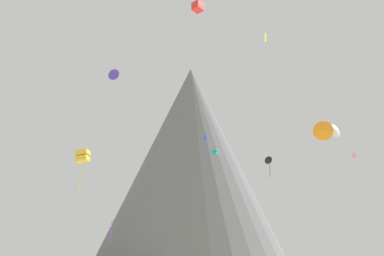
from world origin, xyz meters
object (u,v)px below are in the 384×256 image
Objects in this scene: kite_blue_mid at (206,141)px; kite_pink_mid at (354,155)px; kite_orange_mid at (323,131)px; kite_black_mid at (268,160)px; kite_teal_mid at (215,152)px; kite_indigo_high at (114,75)px; kite_white_mid at (336,131)px; kite_violet_low at (112,227)px; kite_gold_mid at (83,156)px; kite_red_high at (198,7)px; kite_yellow_high at (265,38)px; rock_massif at (189,171)px.

kite_blue_mid is 3.76× the size of kite_pink_mid.
kite_black_mid is at bearing 119.28° from kite_orange_mid.
kite_teal_mid is 0.32× the size of kite_blue_mid.
kite_teal_mid is 28.74m from kite_indigo_high.
kite_pink_mid is at bearing -3.57° from kite_white_mid.
kite_violet_low is at bearing -25.04° from kite_teal_mid.
kite_teal_mid is (-11.54, -15.88, -2.51)m from kite_black_mid.
kite_blue_mid reaches higher than kite_gold_mid.
kite_blue_mid is (15.75, -20.81, 11.42)m from kite_violet_low.
kite_red_high is 1.15× the size of kite_yellow_high.
kite_teal_mid is at bearing -90.74° from rock_massif.
rock_massif is 76.23m from kite_red_high.
kite_violet_low is 1.35× the size of kite_blue_mid.
kite_pink_mid is at bearing -52.81° from kite_gold_mid.
kite_white_mid reaches higher than kite_gold_mid.
rock_massif is at bearing -58.65° from kite_teal_mid.
rock_massif is 30.47× the size of kite_orange_mid.
kite_blue_mid reaches higher than kite_black_mid.
kite_red_high is 20.03m from kite_teal_mid.
kite_blue_mid is at bearing -40.71° from kite_gold_mid.
kite_red_high is at bearing -82.48° from kite_black_mid.
kite_red_high is 33.40m from kite_white_mid.
kite_yellow_high is (11.14, 4.04, 20.06)m from kite_blue_mid.
kite_orange_mid is 0.52× the size of kite_gold_mid.
kite_violet_low is 43.97m from kite_red_high.
kite_red_high is (-14.30, -21.77, 16.43)m from kite_black_mid.
kite_yellow_high is at bearing 95.65° from kite_red_high.
kite_white_mid reaches higher than kite_teal_mid.
kite_teal_mid is 26.73m from kite_white_mid.
kite_orange_mid is 29.13m from kite_gold_mid.
kite_pink_mid is at bearing 116.72° from kite_blue_mid.
kite_teal_mid is 1.21× the size of kite_pink_mid.
kite_yellow_high is (13.15, 14.66, 3.97)m from kite_red_high.
kite_yellow_high is (26.77, -6.63, 5.01)m from kite_indigo_high.
kite_white_mid is (25.55, 17.93, -11.88)m from kite_red_high.
kite_pink_mid reaches higher than kite_black_mid.
kite_red_high is at bearing -66.59° from kite_pink_mid.
kite_gold_mid is at bearing 106.60° from kite_indigo_high.
kite_violet_low is at bearing -134.33° from kite_blue_mid.
kite_white_mid reaches higher than kite_pink_mid.
kite_yellow_high reaches higher than kite_blue_mid.
kite_teal_mid is at bearing -150.49° from kite_yellow_high.
rock_massif is 29.40× the size of kite_white_mid.
rock_massif is 89.94× the size of kite_pink_mid.
kite_orange_mid is at bearing -46.64° from kite_black_mid.
kite_indigo_high is (-17.28, -54.42, 7.02)m from rock_massif.
kite_pink_mid reaches higher than kite_gold_mid.
kite_indigo_high is 0.69× the size of kite_blue_mid.
kite_yellow_high is at bearing -81.16° from rock_massif.
kite_black_mid is at bearing -39.11° from kite_gold_mid.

